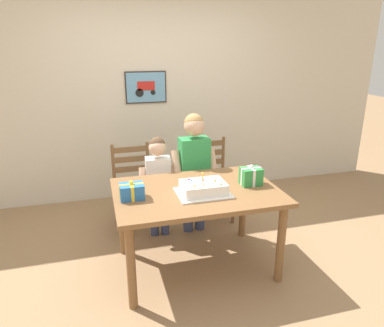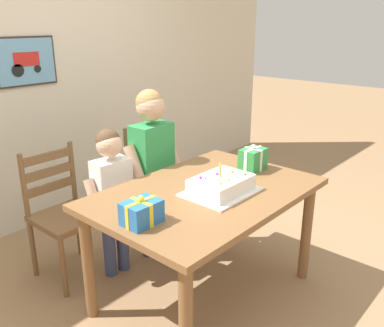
# 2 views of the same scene
# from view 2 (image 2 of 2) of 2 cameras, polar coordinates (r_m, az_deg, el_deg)

# --- Properties ---
(ground_plane) EXTENTS (20.00, 20.00, 0.00)m
(ground_plane) POSITION_cam_2_polar(r_m,az_deg,el_deg) (2.92, 1.75, -17.54)
(ground_plane) COLOR #997551
(back_wall) EXTENTS (6.40, 0.11, 2.60)m
(back_wall) POSITION_cam_2_polar(r_m,az_deg,el_deg) (3.80, -20.15, 11.32)
(back_wall) COLOR beige
(back_wall) RESTS_ON ground
(dining_table) EXTENTS (1.40, 0.95, 0.76)m
(dining_table) POSITION_cam_2_polar(r_m,az_deg,el_deg) (2.58, 1.89, -5.75)
(dining_table) COLOR brown
(dining_table) RESTS_ON ground
(birthday_cake) EXTENTS (0.44, 0.34, 0.19)m
(birthday_cake) POSITION_cam_2_polar(r_m,az_deg,el_deg) (2.49, 4.05, -3.03)
(birthday_cake) COLOR white
(birthday_cake) RESTS_ON dining_table
(gift_box_red_large) EXTENTS (0.19, 0.14, 0.19)m
(gift_box_red_large) POSITION_cam_2_polar(r_m,az_deg,el_deg) (2.89, 8.40, 0.56)
(gift_box_red_large) COLOR #2D8E42
(gift_box_red_large) RESTS_ON dining_table
(gift_box_beside_cake) EXTENTS (0.20, 0.15, 0.16)m
(gift_box_beside_cake) POSITION_cam_2_polar(r_m,az_deg,el_deg) (2.13, -6.98, -6.71)
(gift_box_beside_cake) COLOR #286BB7
(gift_box_beside_cake) RESTS_ON dining_table
(chair_left) EXTENTS (0.43, 0.43, 0.92)m
(chair_left) POSITION_cam_2_polar(r_m,az_deg,el_deg) (3.04, -17.20, -6.60)
(chair_left) COLOR brown
(chair_left) RESTS_ON ground
(chair_right) EXTENTS (0.42, 0.42, 0.92)m
(chair_right) POSITION_cam_2_polar(r_m,az_deg,el_deg) (3.53, -4.94, -2.11)
(chair_right) COLOR brown
(chair_right) RESTS_ON ground
(child_older) EXTENTS (0.47, 0.27, 1.29)m
(child_older) POSITION_cam_2_polar(r_m,az_deg,el_deg) (3.06, -5.51, 0.80)
(child_older) COLOR #38426B
(child_older) RESTS_ON ground
(child_younger) EXTENTS (0.40, 0.23, 1.07)m
(child_younger) POSITION_cam_2_polar(r_m,az_deg,el_deg) (2.88, -10.95, -3.49)
(child_younger) COLOR #38426B
(child_younger) RESTS_ON ground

